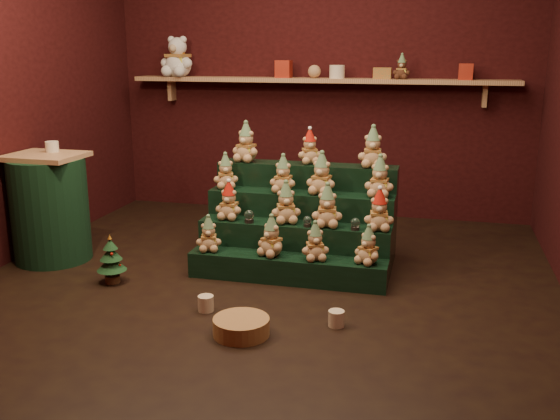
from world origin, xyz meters
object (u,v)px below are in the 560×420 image
(snow_globe_a, at_px, (249,216))
(mug_left, at_px, (206,303))
(mug_right, at_px, (336,318))
(white_bear, at_px, (178,51))
(snow_globe_b, at_px, (307,221))
(brown_bear, at_px, (402,67))
(wicker_basket, at_px, (241,327))
(side_table, at_px, (50,208))
(snow_globe_c, at_px, (355,224))
(mini_christmas_tree, at_px, (111,259))
(riser_tier_front, at_px, (287,269))

(snow_globe_a, distance_m, mug_left, 0.87)
(mug_right, height_order, white_bear, white_bear)
(white_bear, bearing_deg, snow_globe_a, -43.82)
(snow_globe_b, relative_size, brown_bear, 0.36)
(snow_globe_a, height_order, wicker_basket, snow_globe_a)
(snow_globe_b, relative_size, side_table, 0.09)
(mug_right, height_order, wicker_basket, wicker_basket)
(brown_bear, bearing_deg, snow_globe_b, -103.65)
(snow_globe_a, bearing_deg, side_table, -174.62)
(mug_left, distance_m, mug_right, 0.82)
(snow_globe_c, bearing_deg, brown_bear, 83.99)
(brown_bear, bearing_deg, mug_left, -108.46)
(snow_globe_b, relative_size, wicker_basket, 0.24)
(side_table, distance_m, mini_christmas_tree, 0.81)
(snow_globe_a, distance_m, white_bear, 2.32)
(snow_globe_c, distance_m, wicker_basket, 1.22)
(snow_globe_b, distance_m, mug_left, 0.99)
(mug_left, relative_size, white_bear, 0.20)
(snow_globe_b, distance_m, mini_christmas_tree, 1.39)
(snow_globe_b, xyz_separation_m, white_bear, (-1.63, 1.62, 1.16))
(riser_tier_front, height_order, snow_globe_c, snow_globe_c)
(snow_globe_a, xyz_separation_m, mug_left, (-0.05, -0.79, -0.36))
(snow_globe_c, bearing_deg, mug_left, -136.05)
(snow_globe_b, xyz_separation_m, side_table, (-1.97, -0.15, 0.01))
(snow_globe_a, relative_size, side_table, 0.11)
(snow_globe_a, height_order, snow_globe_b, snow_globe_a)
(mug_right, bearing_deg, mini_christmas_tree, 168.99)
(mug_left, bearing_deg, wicker_basket, -40.20)
(snow_globe_a, distance_m, side_table, 1.55)
(snow_globe_c, distance_m, white_bear, 2.80)
(wicker_basket, distance_m, brown_bear, 3.09)
(snow_globe_c, height_order, mug_right, snow_globe_c)
(side_table, xyz_separation_m, brown_bear, (2.48, 1.77, 1.02))
(riser_tier_front, height_order, wicker_basket, riser_tier_front)
(riser_tier_front, xyz_separation_m, brown_bear, (0.62, 1.78, 1.34))
(snow_globe_a, height_order, mug_right, snow_globe_a)
(riser_tier_front, height_order, white_bear, white_bear)
(snow_globe_b, height_order, snow_globe_c, snow_globe_c)
(snow_globe_b, xyz_separation_m, wicker_basket, (-0.16, -1.06, -0.35))
(snow_globe_b, bearing_deg, snow_globe_a, 180.00)
(mini_christmas_tree, distance_m, white_bear, 2.55)
(mini_christmas_tree, bearing_deg, snow_globe_b, 20.90)
(wicker_basket, height_order, brown_bear, brown_bear)
(mug_right, bearing_deg, snow_globe_a, 133.92)
(snow_globe_a, bearing_deg, mini_christmas_tree, -150.09)
(mini_christmas_tree, relative_size, white_bear, 0.72)
(mini_christmas_tree, height_order, brown_bear, brown_bear)
(wicker_basket, relative_size, white_bear, 0.67)
(snow_globe_b, distance_m, mug_right, 0.95)
(riser_tier_front, xyz_separation_m, snow_globe_b, (0.11, 0.16, 0.31))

